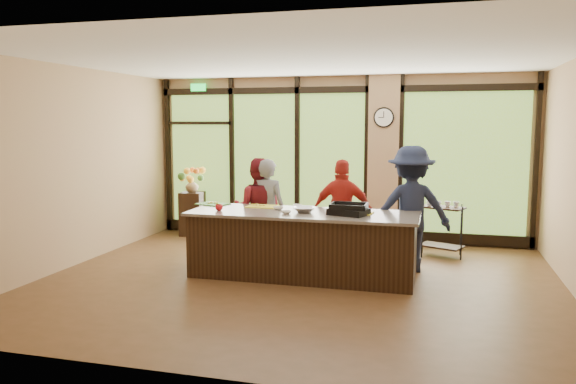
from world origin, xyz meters
The scene contains 24 objects.
floor centered at (0.00, 0.00, 0.00)m, with size 7.00×7.00×0.00m, color #4D331B.
ceiling centered at (0.00, 0.00, 3.00)m, with size 7.00×7.00×0.00m, color white.
back_wall centered at (0.00, 3.00, 1.50)m, with size 7.00×7.00×0.00m, color tan.
left_wall centered at (-3.50, 0.00, 1.50)m, with size 6.00×6.00×0.00m, color tan.
window_wall centered at (0.16, 2.95, 1.39)m, with size 6.90×0.12×3.00m.
island_base centered at (0.00, 0.30, 0.44)m, with size 3.10×1.00×0.88m, color black.
countertop centered at (0.00, 0.30, 0.90)m, with size 3.20×1.10×0.04m, color gray.
wall_clock centered at (0.85, 2.87, 2.25)m, with size 0.36×0.04×0.36m.
cook_left centered at (-0.74, 1.03, 0.81)m, with size 0.59×0.39×1.61m, color slate.
cook_midleft centered at (-0.92, 1.08, 0.81)m, with size 0.78×0.61×1.61m, color maroon.
cook_midright centered at (0.42, 1.16, 0.81)m, with size 0.94×0.39×1.61m, color #AB241A.
cook_right centered at (1.44, 1.01, 0.92)m, with size 1.18×0.68×1.83m, color #192038.
roasting_pan centered at (0.66, 0.24, 0.96)m, with size 0.49×0.38×0.09m, color black.
mixing_bowl centered at (0.02, 0.28, 0.96)m, with size 0.31×0.31×0.07m, color silver.
cutting_board_left centered at (-1.50, 0.66, 0.93)m, with size 0.45×0.34×0.01m, color #448731.
cutting_board_center centered at (-0.70, 0.63, 0.93)m, with size 0.44×0.33×0.01m, color yellow.
cutting_board_right centered at (0.77, 0.38, 0.93)m, with size 0.38×0.29×0.01m, color yellow.
prep_bowl_near centered at (-0.39, 0.41, 0.94)m, with size 0.14×0.14×0.05m, color silver.
prep_bowl_mid centered at (-0.19, 0.10, 0.94)m, with size 0.14×0.14×0.04m, color silver.
prep_bowl_far centered at (-0.20, 0.79, 0.94)m, with size 0.12×0.12×0.03m, color silver.
red_ramekin centered at (-1.18, 0.12, 0.96)m, with size 0.11×0.11×0.09m, color red.
flower_stand centered at (-2.74, 2.60, 0.42)m, with size 0.42×0.42×0.83m, color black.
flower_vase centered at (-2.74, 2.60, 0.96)m, with size 0.25×0.25×0.26m, color olive.
bar_cart centered at (1.90, 2.03, 0.54)m, with size 0.76×0.61×0.91m.
Camera 1 is at (1.81, -7.23, 2.17)m, focal length 35.00 mm.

